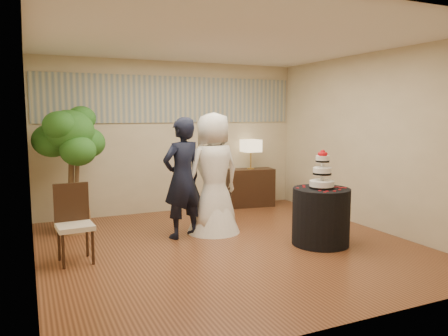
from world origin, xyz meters
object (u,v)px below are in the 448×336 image
bride (213,173)px  console (251,187)px  groom (182,178)px  ficus_tree (71,168)px  table_lamp (251,154)px  wedding_cake (322,169)px  side_chair (75,224)px  cake_table (321,216)px

bride → console: (1.43, 1.47, -0.55)m
groom → ficus_tree: ficus_tree is taller
bride → table_lamp: 2.05m
wedding_cake → ficus_tree: ficus_tree is taller
table_lamp → side_chair: table_lamp is taller
cake_table → console: 2.71m
cake_table → wedding_cake: 0.67m
groom → cake_table: (1.66, -1.15, -0.49)m
cake_table → table_lamp: size_ratio=1.38×
wedding_cake → ficus_tree: (-3.13, 2.16, -0.07)m
wedding_cake → table_lamp: bearing=83.6°
wedding_cake → table_lamp: 2.71m
cake_table → wedding_cake: wedding_cake is taller
wedding_cake → cake_table: bearing=90.0°
bride → console: size_ratio=2.06×
cake_table → bride: bearing=132.6°
side_chair → wedding_cake: bearing=-15.0°
table_lamp → ficus_tree: ficus_tree is taller
console → wedding_cake: bearing=-87.9°
cake_table → side_chair: side_chair is taller
console → groom: bearing=-133.2°
cake_table → ficus_tree: (-3.13, 2.16, 0.60)m
console → ficus_tree: 3.53m
ficus_tree → console: bearing=8.8°
console → table_lamp: table_lamp is taller
groom → console: (1.96, 1.54, -0.52)m
wedding_cake → ficus_tree: bearing=145.4°
bride → table_lamp: bearing=-144.4°
groom → side_chair: (-1.58, -0.52, -0.41)m
cake_table → table_lamp: (0.30, 2.69, 0.64)m
cake_table → ficus_tree: bearing=145.4°
bride → ficus_tree: bearing=-35.1°
ficus_tree → side_chair: 1.62m
groom → table_lamp: 2.50m
bride → side_chair: bride is taller
wedding_cake → side_chair: (-3.24, 0.63, -0.59)m
groom → wedding_cake: bearing=128.6°
cake_table → console: size_ratio=0.89×
groom → side_chair: bearing=1.3°
table_lamp → console: bearing=0.0°
side_chair → console: bearing=26.2°
ficus_tree → side_chair: size_ratio=2.06×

